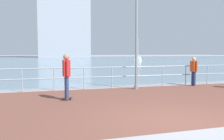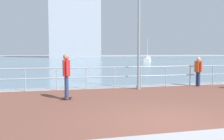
{
  "view_description": "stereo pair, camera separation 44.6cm",
  "coord_description": "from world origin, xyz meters",
  "px_view_note": "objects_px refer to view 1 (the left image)",
  "views": [
    {
      "loc": [
        -3.26,
        -5.2,
        1.79
      ],
      "look_at": [
        -0.7,
        3.64,
        1.1
      ],
      "focal_mm": 38.03,
      "sensor_mm": 36.0,
      "label": 1
    },
    {
      "loc": [
        -2.83,
        -5.32,
        1.79
      ],
      "look_at": [
        -0.7,
        3.64,
        1.1
      ],
      "focal_mm": 38.03,
      "sensor_mm": 36.0,
      "label": 2
    }
  ],
  "objects_px": {
    "lamppost": "(139,26)",
    "bystander": "(194,69)",
    "skateboarder": "(66,73)",
    "sailboat_red": "(138,60)"
  },
  "relations": [
    {
      "from": "lamppost",
      "to": "bystander",
      "type": "xyz_separation_m",
      "value": [
        3.27,
        0.17,
        -2.18
      ]
    },
    {
      "from": "bystander",
      "to": "sailboat_red",
      "type": "relative_size",
      "value": 0.35
    },
    {
      "from": "lamppost",
      "to": "bystander",
      "type": "bearing_deg",
      "value": 2.99
    },
    {
      "from": "bystander",
      "to": "skateboarder",
      "type": "bearing_deg",
      "value": -163.54
    },
    {
      "from": "lamppost",
      "to": "bystander",
      "type": "height_order",
      "value": "lamppost"
    },
    {
      "from": "bystander",
      "to": "sailboat_red",
      "type": "distance_m",
      "value": 31.95
    },
    {
      "from": "lamppost",
      "to": "skateboarder",
      "type": "height_order",
      "value": "lamppost"
    },
    {
      "from": "lamppost",
      "to": "skateboarder",
      "type": "bearing_deg",
      "value": -152.8
    },
    {
      "from": "skateboarder",
      "to": "sailboat_red",
      "type": "relative_size",
      "value": 0.39
    },
    {
      "from": "skateboarder",
      "to": "sailboat_red",
      "type": "height_order",
      "value": "sailboat_red"
    }
  ]
}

